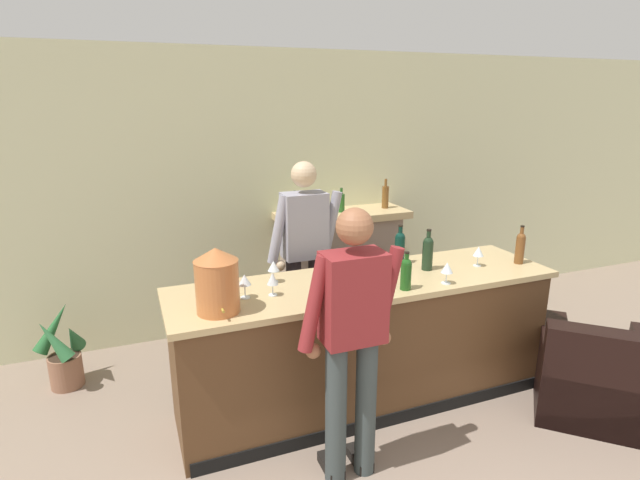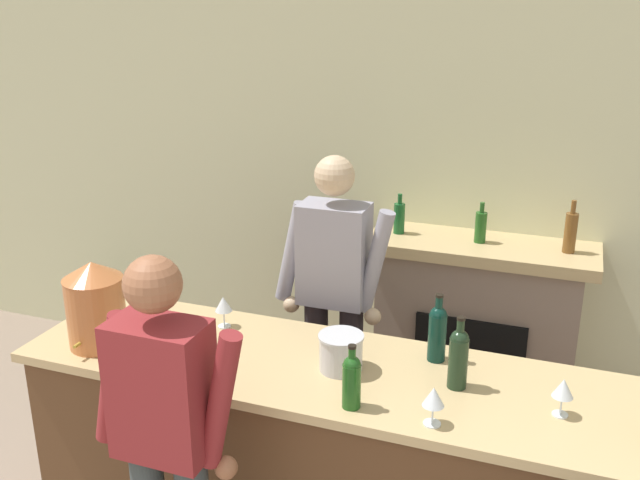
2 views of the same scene
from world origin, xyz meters
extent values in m
cube|color=beige|center=(0.00, 4.32, 1.38)|extent=(12.00, 0.07, 2.75)
cube|color=#55361E|center=(0.14, 2.62, 0.49)|extent=(2.83, 0.71, 0.97)
cube|color=tan|center=(0.14, 2.62, 0.99)|extent=(2.90, 0.78, 0.04)
cube|color=gray|center=(0.57, 4.06, 0.56)|extent=(1.18, 0.44, 1.12)
cube|color=black|center=(0.57, 3.83, 0.42)|extent=(0.65, 0.02, 0.72)
cube|color=tan|center=(0.57, 4.04, 1.16)|extent=(1.34, 0.52, 0.07)
cylinder|color=#175325|center=(0.07, 4.04, 1.28)|extent=(0.07, 0.07, 0.19)
cylinder|color=#175325|center=(0.07, 4.04, 1.41)|extent=(0.03, 0.03, 0.06)
cylinder|color=#22571E|center=(0.56, 4.04, 1.28)|extent=(0.07, 0.07, 0.18)
cylinder|color=#22571E|center=(0.56, 4.04, 1.40)|extent=(0.03, 0.03, 0.06)
cylinder|color=brown|center=(1.05, 4.04, 1.31)|extent=(0.07, 0.07, 0.23)
cylinder|color=brown|center=(1.05, 4.04, 1.46)|extent=(0.03, 0.03, 0.08)
cylinder|color=#8F6048|center=(-2.05, 3.71, 0.14)|extent=(0.26, 0.26, 0.27)
cylinder|color=#332319|center=(-2.05, 3.71, 0.26)|extent=(0.23, 0.23, 0.02)
cone|color=#296438|center=(-1.96, 3.70, 0.44)|extent=(0.16, 0.30, 0.32)
cone|color=#245D2D|center=(-2.11, 3.82, 0.48)|extent=(0.37, 0.28, 0.41)
cone|color=#30703F|center=(-2.09, 3.61, 0.46)|extent=(0.31, 0.22, 0.37)
cube|color=maroon|center=(-0.30, 1.94, 1.21)|extent=(0.36, 0.22, 0.54)
cylinder|color=maroon|center=(-0.07, 1.95, 1.20)|extent=(0.20, 0.08, 0.57)
sphere|color=#965D3E|center=(-0.07, 1.97, 0.90)|extent=(0.09, 0.09, 0.09)
cylinder|color=maroon|center=(-0.53, 1.96, 1.20)|extent=(0.20, 0.08, 0.57)
sphere|color=#965D3E|center=(-0.53, 1.98, 0.90)|extent=(0.09, 0.09, 0.09)
sphere|color=#965D3E|center=(-0.30, 1.94, 1.63)|extent=(0.21, 0.21, 0.21)
cylinder|color=#2A242A|center=(-0.20, 3.31, 0.51)|extent=(0.13, 0.13, 1.01)
cube|color=black|center=(-0.20, 3.24, 0.04)|extent=(0.10, 0.24, 0.07)
cylinder|color=#2A242A|center=(0.00, 3.31, 0.51)|extent=(0.13, 0.13, 1.01)
cube|color=black|center=(0.00, 3.24, 0.04)|extent=(0.10, 0.24, 0.07)
cube|color=#93919F|center=(-0.10, 3.31, 1.29)|extent=(0.36, 0.22, 0.54)
cylinder|color=#93919F|center=(-0.33, 3.28, 1.28)|extent=(0.20, 0.08, 0.57)
sphere|color=#D3B48C|center=(-0.33, 3.26, 0.98)|extent=(0.09, 0.09, 0.09)
cylinder|color=#93919F|center=(0.13, 3.29, 1.28)|extent=(0.20, 0.08, 0.57)
sphere|color=#D3B48C|center=(0.13, 3.27, 0.98)|extent=(0.09, 0.09, 0.09)
sphere|color=#D3B48C|center=(-0.10, 3.31, 1.71)|extent=(0.21, 0.21, 0.21)
cylinder|color=#BC6A38|center=(-0.98, 2.46, 1.18)|extent=(0.27, 0.27, 0.34)
cone|color=#BC6A38|center=(-0.98, 2.46, 1.39)|extent=(0.28, 0.28, 0.08)
cylinder|color=#B29333|center=(-0.98, 2.30, 1.09)|extent=(0.02, 0.04, 0.02)
cylinder|color=silver|center=(0.17, 2.63, 1.09)|extent=(0.19, 0.19, 0.15)
cylinder|color=silver|center=(0.17, 2.63, 1.18)|extent=(0.20, 0.20, 0.01)
cylinder|color=#1B2F1C|center=(0.67, 2.65, 1.13)|extent=(0.08, 0.08, 0.22)
sphere|color=#1B2F1C|center=(0.67, 2.65, 1.24)|extent=(0.08, 0.08, 0.08)
cylinder|color=#1B2F1C|center=(0.67, 2.65, 1.28)|extent=(0.03, 0.03, 0.09)
cylinder|color=black|center=(0.67, 2.65, 1.33)|extent=(0.04, 0.04, 0.01)
cylinder|color=#0B2E25|center=(0.54, 2.86, 1.13)|extent=(0.08, 0.08, 0.22)
sphere|color=#0B2E25|center=(0.54, 2.86, 1.24)|extent=(0.08, 0.08, 0.08)
cylinder|color=#0B2E25|center=(0.54, 2.86, 1.28)|extent=(0.03, 0.03, 0.09)
cylinder|color=black|center=(0.54, 2.86, 1.33)|extent=(0.04, 0.04, 0.01)
cylinder|color=#1B4D18|center=(0.30, 2.36, 1.11)|extent=(0.08, 0.08, 0.19)
sphere|color=#1B4D18|center=(0.30, 2.36, 1.20)|extent=(0.07, 0.07, 0.07)
cylinder|color=#1B4D18|center=(0.30, 2.36, 1.24)|extent=(0.03, 0.03, 0.07)
cylinder|color=black|center=(0.30, 2.36, 1.28)|extent=(0.03, 0.03, 0.01)
cylinder|color=silver|center=(-0.51, 2.83, 1.02)|extent=(0.07, 0.07, 0.01)
cylinder|color=silver|center=(-0.51, 2.83, 1.06)|extent=(0.01, 0.01, 0.08)
cone|color=silver|center=(-0.51, 2.83, 1.14)|extent=(0.09, 0.09, 0.07)
cylinder|color=silver|center=(1.09, 2.58, 1.02)|extent=(0.06, 0.06, 0.01)
cylinder|color=silver|center=(1.09, 2.58, 1.06)|extent=(0.01, 0.01, 0.08)
cone|color=silver|center=(1.09, 2.58, 1.14)|extent=(0.08, 0.08, 0.08)
cylinder|color=silver|center=(0.63, 2.35, 1.02)|extent=(0.07, 0.07, 0.01)
cylinder|color=silver|center=(0.63, 2.35, 1.06)|extent=(0.01, 0.01, 0.08)
cone|color=silver|center=(0.63, 2.35, 1.14)|extent=(0.09, 0.09, 0.08)
cylinder|color=silver|center=(-0.59, 2.58, 1.02)|extent=(0.06, 0.06, 0.01)
cylinder|color=silver|center=(-0.59, 2.58, 1.06)|extent=(0.01, 0.01, 0.07)
cone|color=silver|center=(-0.59, 2.58, 1.14)|extent=(0.08, 0.08, 0.08)
cylinder|color=silver|center=(-0.77, 2.61, 1.02)|extent=(0.06, 0.06, 0.01)
cylinder|color=silver|center=(-0.77, 2.61, 1.06)|extent=(0.01, 0.01, 0.09)
cone|color=silver|center=(-0.77, 2.61, 1.14)|extent=(0.09, 0.09, 0.07)
camera|label=1|loc=(-1.44, -0.45, 2.31)|focal=28.00mm
camera|label=2|loc=(1.04, -0.01, 2.59)|focal=40.00mm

